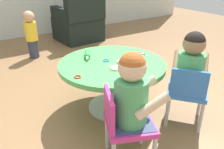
% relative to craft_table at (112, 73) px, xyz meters
% --- Properties ---
extents(ground_plane, '(10.00, 10.00, 0.00)m').
position_rel_craft_table_xyz_m(ground_plane, '(0.00, 0.00, -0.36)').
color(ground_plane, olive).
extents(craft_table, '(0.93, 0.93, 0.47)m').
position_rel_craft_table_xyz_m(craft_table, '(0.00, 0.00, 0.00)').
color(craft_table, silver).
rests_on(craft_table, ground).
extents(child_chair_left, '(0.39, 0.39, 0.54)m').
position_rel_craft_table_xyz_m(child_chair_left, '(-0.29, -0.58, -0.06)').
color(child_chair_left, '#B7B7BC').
rests_on(child_chair_left, ground).
extents(seated_child_left, '(0.42, 0.38, 0.51)m').
position_rel_craft_table_xyz_m(seated_child_left, '(-0.25, -0.59, 0.17)').
color(seated_child_left, '#3F4772').
rests_on(seated_child_left, ground).
extents(child_chair_right, '(0.42, 0.42, 0.54)m').
position_rel_craft_table_xyz_m(child_chair_right, '(0.38, -0.52, -0.06)').
color(child_chair_right, '#B7B7BC').
rests_on(child_chair_right, ground).
extents(seated_child_right, '(0.44, 0.43, 0.51)m').
position_rel_craft_table_xyz_m(seated_child_right, '(0.41, -0.50, 0.17)').
color(seated_child_right, '#3F4772').
rests_on(seated_child_right, ground).
extents(armchair_dark, '(0.76, 0.77, 0.85)m').
position_rel_craft_table_xyz_m(armchair_dark, '(0.73, 2.15, -0.05)').
color(armchair_dark, black).
rests_on(armchair_dark, ground).
extents(toddler_standing, '(0.17, 0.17, 0.67)m').
position_rel_craft_table_xyz_m(toddler_standing, '(-0.22, 1.75, -0.00)').
color(toddler_standing, '#33384C').
rests_on(toddler_standing, ground).
extents(rolling_pin, '(0.13, 0.21, 0.05)m').
position_rel_craft_table_xyz_m(rolling_pin, '(-0.12, 0.24, 0.13)').
color(rolling_pin, green).
rests_on(rolling_pin, craft_table).
extents(craft_scissors, '(0.07, 0.14, 0.01)m').
position_rel_craft_table_xyz_m(craft_scissors, '(0.35, 0.02, 0.11)').
color(craft_scissors, silver).
rests_on(craft_scissors, craft_table).
extents(playdough_blob_0, '(0.09, 0.09, 0.01)m').
position_rel_craft_table_xyz_m(playdough_blob_0, '(0.07, -0.05, 0.11)').
color(playdough_blob_0, pink).
rests_on(playdough_blob_0, craft_table).
extents(playdough_blob_1, '(0.10, 0.10, 0.01)m').
position_rel_craft_table_xyz_m(playdough_blob_1, '(-0.05, -0.13, 0.11)').
color(playdough_blob_1, '#B2E58C').
rests_on(playdough_blob_1, craft_table).
extents(cookie_cutter_0, '(0.06, 0.06, 0.01)m').
position_rel_craft_table_xyz_m(cookie_cutter_0, '(-0.38, -0.10, 0.11)').
color(cookie_cutter_0, red).
rests_on(cookie_cutter_0, craft_table).
extents(cookie_cutter_1, '(0.06, 0.06, 0.01)m').
position_rel_craft_table_xyz_m(cookie_cutter_1, '(-0.02, 0.06, 0.11)').
color(cookie_cutter_1, '#3F99D8').
rests_on(cookie_cutter_1, craft_table).
extents(cookie_cutter_2, '(0.05, 0.05, 0.01)m').
position_rel_craft_table_xyz_m(cookie_cutter_2, '(0.17, -0.18, 0.11)').
color(cookie_cutter_2, '#D83FA5').
rests_on(cookie_cutter_2, craft_table).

